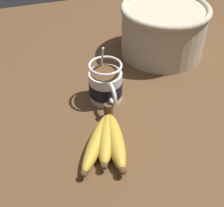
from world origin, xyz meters
The scene contains 4 objects.
table centered at (0.00, 0.00, 1.89)cm, with size 131.60×131.60×3.77cm.
coffee_mug centered at (-1.97, 0.62, 7.92)cm, with size 13.28×8.30×13.84cm.
banana_bunch centered at (13.15, -3.88, 5.50)cm, with size 18.61×12.71×4.11cm.
woven_basket centered at (-18.00, 23.17, 11.59)cm, with size 25.50×25.50×14.83cm.
Camera 1 is at (56.08, -16.57, 54.45)cm, focal length 50.00 mm.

